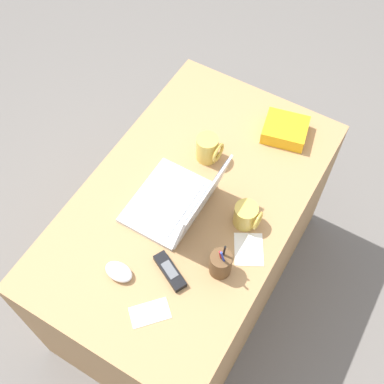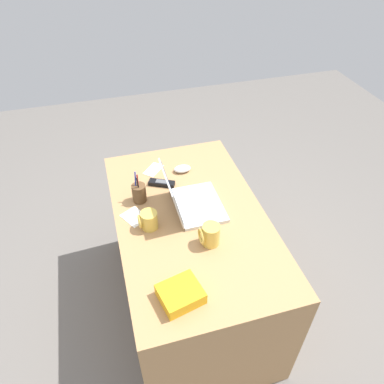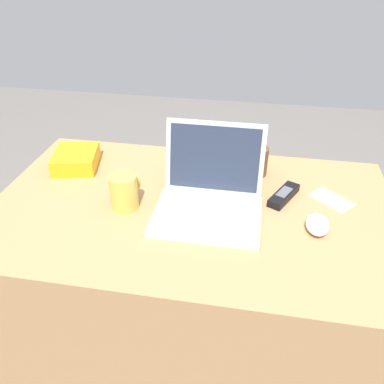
% 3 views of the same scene
% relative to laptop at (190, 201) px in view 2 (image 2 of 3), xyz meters
% --- Properties ---
extents(ground_plane, '(6.00, 6.00, 0.00)m').
position_rel_laptop_xyz_m(ground_plane, '(-0.06, 0.01, -0.81)').
color(ground_plane, slate).
extents(desk, '(1.25, 0.75, 0.76)m').
position_rel_laptop_xyz_m(desk, '(-0.06, 0.01, -0.43)').
color(desk, tan).
rests_on(desk, ground).
extents(laptop, '(0.31, 0.29, 0.24)m').
position_rel_laptop_xyz_m(laptop, '(0.00, 0.00, 0.00)').
color(laptop, silver).
rests_on(laptop, desk).
extents(computer_mouse, '(0.07, 0.10, 0.04)m').
position_rel_laptop_xyz_m(computer_mouse, '(0.31, -0.04, -0.03)').
color(computer_mouse, white).
rests_on(computer_mouse, desk).
extents(coffee_mug_white, '(0.08, 0.10, 0.11)m').
position_rel_laptop_xyz_m(coffee_mug_white, '(-0.26, -0.02, 0.01)').
color(coffee_mug_white, '#E0BC4C').
rests_on(coffee_mug_white, desk).
extents(coffee_mug_tall, '(0.08, 0.09, 0.09)m').
position_rel_laptop_xyz_m(coffee_mug_tall, '(-0.08, 0.23, -0.00)').
color(coffee_mug_tall, '#E0BC4C').
rests_on(coffee_mug_tall, desk).
extents(cordless_phone, '(0.10, 0.15, 0.03)m').
position_rel_laptop_xyz_m(cordless_phone, '(0.22, 0.10, -0.04)').
color(cordless_phone, black).
rests_on(cordless_phone, desk).
extents(pen_holder, '(0.07, 0.07, 0.18)m').
position_rel_laptop_xyz_m(pen_holder, '(0.13, 0.24, 0.00)').
color(pen_holder, brown).
rests_on(pen_holder, desk).
extents(snack_bag, '(0.18, 0.20, 0.06)m').
position_rel_laptop_xyz_m(snack_bag, '(-0.51, 0.18, -0.02)').
color(snack_bag, '#F2AD19').
rests_on(snack_bag, desk).
extents(paper_note_near_laptop, '(0.16, 0.15, 0.00)m').
position_rel_laptop_xyz_m(paper_note_near_laptop, '(0.01, 0.29, -0.05)').
color(paper_note_near_laptop, white).
rests_on(paper_note_near_laptop, desk).
extents(paper_note_left, '(0.14, 0.14, 0.00)m').
position_rel_laptop_xyz_m(paper_note_left, '(0.37, 0.12, -0.05)').
color(paper_note_left, white).
rests_on(paper_note_left, desk).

